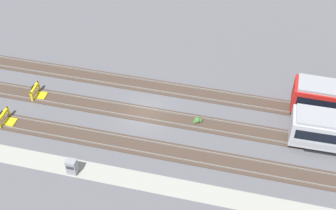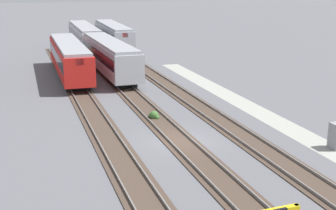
{
  "view_description": "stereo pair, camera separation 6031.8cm",
  "coord_description": "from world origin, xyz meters",
  "px_view_note": "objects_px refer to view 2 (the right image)",
  "views": [
    {
      "loc": [
        10.22,
        -32.25,
        33.07
      ],
      "look_at": [
        2.4,
        0.0,
        1.8
      ],
      "focal_mm": 50.0,
      "sensor_mm": 36.0,
      "label": 1
    },
    {
      "loc": [
        -26.77,
        9.45,
        10.02
      ],
      "look_at": [
        2.4,
        0.0,
        1.8
      ],
      "focal_mm": 50.0,
      "sensor_mm": 36.0,
      "label": 2
    }
  ],
  "objects_px": {
    "subway_car_front_row_right_inner": "(109,56)",
    "weed_clump": "(154,115)",
    "subway_car_front_row_leftmost": "(85,37)",
    "subway_car_front_row_centre": "(113,35)",
    "subway_car_front_row_left_inner": "(69,58)"
  },
  "relations": [
    {
      "from": "subway_car_front_row_leftmost",
      "to": "weed_clump",
      "type": "xyz_separation_m",
      "value": [
        -36.44,
        0.15,
        -1.8
      ]
    },
    {
      "from": "subway_car_front_row_right_inner",
      "to": "weed_clump",
      "type": "xyz_separation_m",
      "value": [
        -17.74,
        0.14,
        -1.8
      ]
    },
    {
      "from": "subway_car_front_row_left_inner",
      "to": "subway_car_front_row_right_inner",
      "type": "xyz_separation_m",
      "value": [
        0.0,
        -4.26,
        0.0
      ]
    },
    {
      "from": "weed_clump",
      "to": "subway_car_front_row_left_inner",
      "type": "bearing_deg",
      "value": 13.06
    },
    {
      "from": "subway_car_front_row_centre",
      "to": "subway_car_front_row_left_inner",
      "type": "bearing_deg",
      "value": 155.9
    },
    {
      "from": "subway_car_front_row_left_inner",
      "to": "weed_clump",
      "type": "height_order",
      "value": "subway_car_front_row_left_inner"
    },
    {
      "from": "subway_car_front_row_right_inner",
      "to": "weed_clump",
      "type": "relative_size",
      "value": 19.62
    },
    {
      "from": "subway_car_front_row_leftmost",
      "to": "subway_car_front_row_centre",
      "type": "relative_size",
      "value": 1.0
    },
    {
      "from": "subway_car_front_row_right_inner",
      "to": "subway_car_front_row_centre",
      "type": "bearing_deg",
      "value": -12.67
    },
    {
      "from": "subway_car_front_row_leftmost",
      "to": "subway_car_front_row_right_inner",
      "type": "distance_m",
      "value": 18.69
    },
    {
      "from": "subway_car_front_row_leftmost",
      "to": "subway_car_front_row_right_inner",
      "type": "bearing_deg",
      "value": 179.98
    },
    {
      "from": "subway_car_front_row_leftmost",
      "to": "subway_car_front_row_centre",
      "type": "height_order",
      "value": "same"
    },
    {
      "from": "subway_car_front_row_leftmost",
      "to": "subway_car_front_row_left_inner",
      "type": "distance_m",
      "value": 19.17
    },
    {
      "from": "subway_car_front_row_right_inner",
      "to": "subway_car_front_row_left_inner",
      "type": "bearing_deg",
      "value": 90.0
    },
    {
      "from": "subway_car_front_row_left_inner",
      "to": "subway_car_front_row_centre",
      "type": "relative_size",
      "value": 1.0
    }
  ]
}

